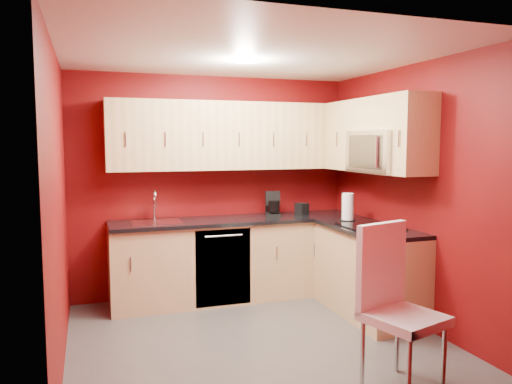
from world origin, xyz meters
TOP-DOWN VIEW (x-y plane):
  - floor at (0.00, 0.00)m, footprint 3.20×3.20m
  - ceiling at (0.00, 0.00)m, footprint 3.20×3.20m
  - wall_back at (0.00, 1.50)m, footprint 3.20×0.00m
  - wall_front at (0.00, -1.50)m, footprint 3.20×0.00m
  - wall_left at (-1.60, 0.00)m, footprint 0.00×3.00m
  - wall_right at (1.60, 0.00)m, footprint 0.00×3.00m
  - base_cabinets_back at (0.20, 1.20)m, footprint 2.80×0.60m
  - base_cabinets_right at (1.30, 0.25)m, footprint 0.60×1.30m
  - countertop_back at (0.20, 1.19)m, footprint 2.80×0.63m
  - countertop_right at (1.29, 0.23)m, footprint 0.63×1.27m
  - upper_cabinets_back at (0.20, 1.32)m, footprint 2.80×0.35m
  - upper_cabinets_right at (1.42, 0.44)m, footprint 0.35×1.55m
  - microwave at (1.39, 0.20)m, footprint 0.42×0.76m
  - cooktop at (1.28, 0.20)m, footprint 0.50×0.55m
  - sink at (-0.70, 1.20)m, footprint 0.52×0.42m
  - dishwasher_front at (-0.05, 0.91)m, footprint 0.60×0.02m
  - downlight at (0.00, 0.30)m, footprint 0.20×0.20m
  - coffee_maker at (0.64, 1.24)m, footprint 0.22×0.26m
  - napkin_holder at (1.00, 1.24)m, footprint 0.16×0.16m
  - paper_towel at (1.27, 0.65)m, footprint 0.18×0.18m
  - dining_chair at (0.70, -1.20)m, footprint 0.59×0.61m

SIDE VIEW (x-z plane):
  - floor at x=0.00m, z-range 0.00..0.00m
  - base_cabinets_back at x=0.20m, z-range 0.00..0.87m
  - base_cabinets_right at x=1.30m, z-range 0.00..0.87m
  - dishwasher_front at x=-0.05m, z-range 0.03..0.84m
  - dining_chair at x=0.70m, z-range 0.00..1.17m
  - countertop_back at x=0.20m, z-range 0.87..0.91m
  - countertop_right at x=1.29m, z-range 0.87..0.91m
  - cooktop at x=1.28m, z-range 0.91..0.92m
  - sink at x=-0.70m, z-range 0.77..1.12m
  - napkin_holder at x=1.00m, z-range 0.91..1.04m
  - coffee_maker at x=0.64m, z-range 0.91..1.19m
  - paper_towel at x=1.27m, z-range 0.91..1.21m
  - wall_back at x=0.00m, z-range -0.35..2.85m
  - wall_front at x=0.00m, z-range -0.35..2.85m
  - wall_left at x=-1.60m, z-range -0.25..2.75m
  - wall_right at x=1.60m, z-range -0.25..2.75m
  - microwave at x=1.39m, z-range 1.45..1.87m
  - upper_cabinets_back at x=0.20m, z-range 1.45..2.20m
  - upper_cabinets_right at x=1.42m, z-range 1.51..2.26m
  - downlight at x=0.00m, z-range 2.48..2.49m
  - ceiling at x=0.00m, z-range 2.50..2.50m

